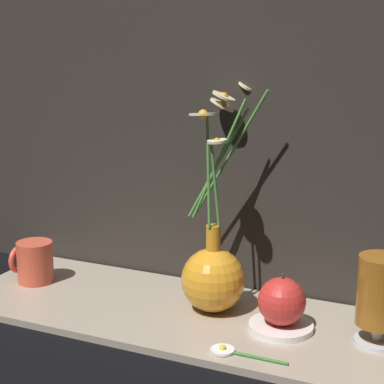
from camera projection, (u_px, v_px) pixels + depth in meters
The scene contains 8 objects.
ground_plane at pixel (186, 318), 1.09m from camera, with size 6.00×6.00×0.00m, color black.
shelf at pixel (186, 315), 1.09m from camera, with size 0.81×0.29×0.01m.
vase_with_flowers at pixel (213, 271), 1.08m from camera, with size 0.13×0.20×0.38m.
yellow_mug at pixel (34, 262), 1.22m from camera, with size 0.08×0.07×0.08m.
tea_glass at pixel (380, 294), 0.96m from camera, with size 0.07×0.07×0.14m.
saucer_plate at pixel (281, 327), 1.02m from camera, with size 0.10×0.10×0.01m.
orange_fruit at pixel (281, 302), 1.01m from camera, with size 0.08×0.08×0.08m.
loose_daisy at pixel (231, 352), 0.94m from camera, with size 0.12×0.04×0.01m.
Camera 1 is at (0.43, -0.92, 0.46)m, focal length 60.00 mm.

